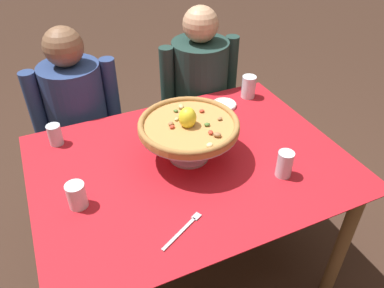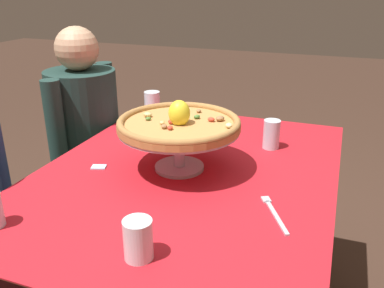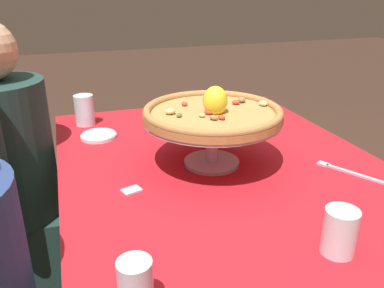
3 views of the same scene
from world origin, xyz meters
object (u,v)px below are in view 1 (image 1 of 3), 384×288
(water_glass_side_left, at_px, (77,197))
(water_glass_front_right, at_px, (284,166))
(water_glass_back_right, at_px, (248,88))
(diner_right, at_px, (199,106))
(side_plate, at_px, (224,104))
(diner_left, at_px, (82,133))
(dinner_fork, at_px, (184,229))
(pizza, at_px, (189,124))
(pizza_stand, at_px, (189,136))
(sugar_packet, at_px, (148,129))
(water_glass_back_left, at_px, (55,136))

(water_glass_side_left, xyz_separation_m, water_glass_front_right, (0.79, -0.17, 0.00))
(water_glass_back_right, distance_m, diner_right, 0.40)
(side_plate, distance_m, diner_left, 0.81)
(water_glass_front_right, bearing_deg, dinner_fork, -168.69)
(water_glass_front_right, relative_size, diner_left, 0.10)
(pizza, distance_m, water_glass_back_right, 0.62)
(water_glass_back_right, xyz_separation_m, dinner_fork, (-0.68, -0.70, -0.05))
(water_glass_side_left, bearing_deg, diner_right, 40.83)
(water_glass_front_right, xyz_separation_m, diner_left, (-0.67, 0.93, -0.25))
(pizza_stand, bearing_deg, dinner_fork, -116.43)
(pizza_stand, xyz_separation_m, pizza, (-0.00, -0.00, 0.06))
(dinner_fork, height_order, diner_right, diner_right)
(pizza_stand, height_order, dinner_fork, pizza_stand)
(water_glass_side_left, distance_m, dinner_fork, 0.41)
(dinner_fork, distance_m, sugar_packet, 0.64)
(pizza_stand, xyz_separation_m, water_glass_side_left, (-0.49, -0.09, -0.07))
(sugar_packet, bearing_deg, water_glass_back_right, 7.15)
(water_glass_side_left, height_order, water_glass_back_left, water_glass_side_left)
(water_glass_side_left, xyz_separation_m, diner_right, (0.84, 0.72, -0.23))
(water_glass_back_right, distance_m, sugar_packet, 0.60)
(pizza_stand, xyz_separation_m, water_glass_back_left, (-0.51, 0.33, -0.07))
(water_glass_back_right, distance_m, dinner_fork, 0.98)
(water_glass_back_right, height_order, side_plate, water_glass_back_right)
(pizza, height_order, water_glass_back_left, pizza)
(water_glass_back_right, bearing_deg, diner_right, 117.96)
(water_glass_back_right, height_order, diner_left, diner_left)
(dinner_fork, bearing_deg, water_glass_back_left, 115.14)
(pizza, bearing_deg, side_plate, 42.50)
(pizza, bearing_deg, water_glass_side_left, -169.15)
(water_glass_back_right, xyz_separation_m, side_plate, (-0.16, -0.03, -0.04))
(dinner_fork, xyz_separation_m, diner_right, (0.53, 0.99, -0.19))
(water_glass_side_left, bearing_deg, side_plate, 26.04)
(side_plate, relative_size, sugar_packet, 2.58)
(water_glass_back_left, height_order, sugar_packet, water_glass_back_left)
(side_plate, relative_size, diner_right, 0.11)
(water_glass_back_left, bearing_deg, water_glass_front_right, -36.61)
(sugar_packet, bearing_deg, side_plate, 5.50)
(water_glass_back_right, distance_m, diner_left, 0.96)
(water_glass_side_left, distance_m, diner_left, 0.81)
(water_glass_side_left, distance_m, sugar_packet, 0.54)
(side_plate, height_order, diner_left, diner_left)
(pizza, xyz_separation_m, water_glass_side_left, (-0.49, -0.09, -0.13))
(water_glass_front_right, bearing_deg, pizza, 138.70)
(side_plate, relative_size, dinner_fork, 0.70)
(pizza_stand, distance_m, pizza, 0.06)
(side_plate, xyz_separation_m, sugar_packet, (-0.43, -0.04, -0.01))
(pizza, distance_m, side_plate, 0.49)
(side_plate, distance_m, dinner_fork, 0.85)
(water_glass_side_left, distance_m, diner_right, 1.13)
(dinner_fork, relative_size, diner_left, 0.16)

